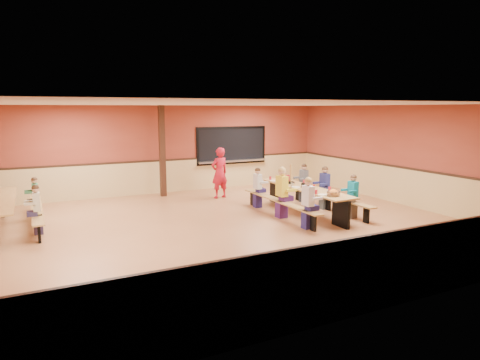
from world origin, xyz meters
name	(u,v)px	position (x,y,z in m)	size (l,w,h in m)	color
ground	(223,228)	(0.00, 0.00, 0.00)	(12.00, 12.00, 0.00)	#9D613B
room_envelope	(222,200)	(0.00, 0.00, 0.69)	(12.04, 10.04, 3.02)	brown
kitchen_pass_through	(232,147)	(2.60, 4.96, 1.49)	(2.78, 0.28, 1.38)	black
structural_post	(162,151)	(-0.20, 4.40, 1.50)	(0.18, 0.18, 3.00)	black
cafeteria_table_main	(305,195)	(2.65, 0.32, 0.53)	(1.91, 3.70, 0.74)	#B08446
seated_child_white_left	(308,204)	(1.82, -0.99, 0.62)	(0.39, 0.32, 1.25)	silver
seated_adult_yellow	(282,193)	(1.82, 0.20, 0.67)	(0.43, 0.36, 1.34)	yellow
seated_child_grey_left	(258,188)	(1.82, 1.54, 0.58)	(0.35, 0.28, 1.17)	silver
seated_child_teal_right	(353,197)	(3.47, -0.69, 0.58)	(0.35, 0.28, 1.16)	#0D7188
seated_child_navy_right	(324,188)	(3.47, 0.52, 0.61)	(0.38, 0.31, 1.23)	navy
seated_child_char_right	(304,183)	(3.47, 1.56, 0.59)	(0.36, 0.29, 1.19)	#4E5158
seated_child_green_sec	(36,199)	(-4.07, 2.87, 0.56)	(0.33, 0.27, 1.12)	#32744B
seated_child_tan_sec	(37,210)	(-4.07, 1.41, 0.57)	(0.34, 0.28, 1.15)	beige
standing_woman	(220,173)	(1.37, 3.30, 0.83)	(0.60, 0.40, 1.65)	red
punch_pitcher	(288,179)	(2.63, 1.17, 0.85)	(0.16, 0.16, 0.22)	#B41825
chip_bowl	(333,193)	(2.58, -1.00, 0.81)	(0.32, 0.32, 0.15)	orange
napkin_dispenser	(304,185)	(2.58, 0.26, 0.80)	(0.10, 0.14, 0.13)	black
condiment_mustard	(309,188)	(2.45, -0.14, 0.82)	(0.06, 0.06, 0.17)	yellow
condiment_ketchup	(314,188)	(2.53, -0.26, 0.82)	(0.06, 0.06, 0.17)	#B2140F
table_paddle	(291,179)	(2.61, 0.99, 0.88)	(0.16, 0.16, 0.56)	black
place_settings	(305,185)	(2.65, 0.32, 0.80)	(0.65, 3.30, 0.11)	beige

